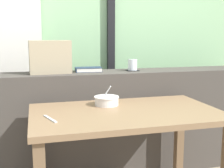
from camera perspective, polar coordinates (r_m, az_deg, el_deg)
The scene contains 11 objects.
outdoor_backdrop at distance 2.99m, azimuth -2.95°, elevation 13.52°, with size 4.80×0.08×2.80m, color #8EBC89.
curtain_left_panel at distance 2.83m, azimuth -19.33°, elevation 10.21°, with size 0.56×0.06×2.50m, color silver.
window_divider_post at distance 2.95m, azimuth -0.20°, elevation 11.65°, with size 0.07×0.05×2.60m, color black.
dark_console_ledge at distance 2.54m, azimuth -0.10°, elevation -7.52°, with size 2.80×0.35×0.89m, color #423D38.
breakfast_table at distance 1.92m, azimuth 2.69°, elevation -8.22°, with size 1.20×0.72×0.71m.
coaster_square at distance 2.51m, azimuth 3.99°, elevation 2.66°, with size 0.10×0.10×0.01m, color black.
juice_glass at distance 2.51m, azimuth 4.00°, elevation 3.71°, with size 0.08×0.08×0.09m.
closed_book at distance 2.45m, azimuth -4.66°, elevation 2.84°, with size 0.22×0.15×0.04m.
throw_pillow at distance 2.36m, azimuth -11.92°, elevation 5.16°, with size 0.32×0.14×0.26m, color tan.
soup_bowl at distance 2.03m, azimuth -1.07°, elevation -3.25°, with size 0.17×0.17×0.14m.
fork_utensil at distance 1.74m, azimuth -11.95°, elevation -6.62°, with size 0.02×0.17×0.01m, color silver.
Camera 1 is at (-0.62, -1.80, 1.18)m, focal length 47.00 mm.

